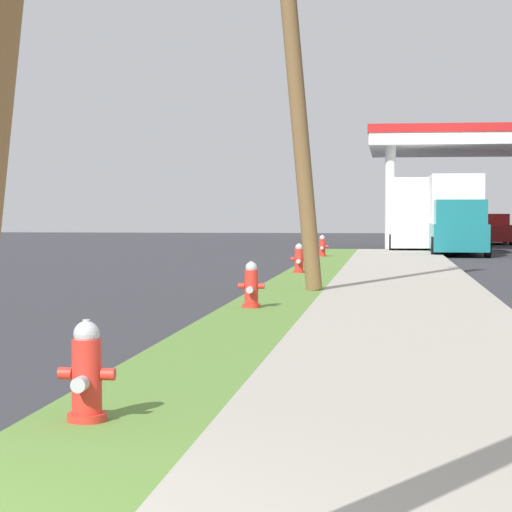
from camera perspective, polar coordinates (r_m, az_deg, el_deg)
The scene contains 9 objects.
fire_hydrant_nearest at distance 7.84m, azimuth -9.12°, elevation -6.46°, with size 0.42×0.38×0.74m.
fire_hydrant_second at distance 16.89m, azimuth -0.25°, elevation -1.70°, with size 0.42×0.38×0.74m.
fire_hydrant_third at distance 26.67m, azimuth 2.33°, elevation -0.21°, with size 0.42×0.37×0.74m.
fire_hydrant_fourth at distance 36.66m, azimuth 3.59°, elevation 0.49°, with size 0.42×0.38×0.74m.
utility_pole_midground at distance 20.71m, azimuth 1.88°, elevation 12.31°, with size 1.66×1.44×10.03m.
car_silver_by_near_pump at distance 52.60m, azimuth 10.74°, elevation 1.32°, with size 2.08×4.56×1.57m.
car_red_by_far_pump at distance 56.25m, azimuth 12.59°, elevation 1.37°, with size 1.99×4.52×1.57m.
truck_white_at_forecourt at distance 45.92m, azimuth 8.45°, elevation 2.14°, with size 2.24×6.44×3.11m.
truck_teal_on_apron at distance 41.83m, azimuth 10.73°, elevation 2.11°, with size 2.14×6.41×3.11m.
Camera 1 is at (2.67, -4.20, 1.64)m, focal length 74.22 mm.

